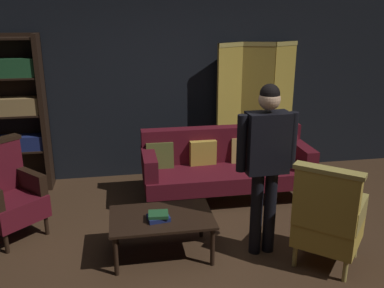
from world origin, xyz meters
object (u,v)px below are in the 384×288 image
at_px(bookshelf, 10,110).
at_px(coffee_table, 162,220).
at_px(armchair_gilt_accent, 328,219).
at_px(folding_screen, 257,106).
at_px(velvet_couch, 225,163).
at_px(book_green_cloth, 158,214).
at_px(armchair_wing_left, 7,193).
at_px(standing_figure, 266,155).
at_px(book_navy_cloth, 158,218).

height_order(bookshelf, coffee_table, bookshelf).
height_order(coffee_table, armchair_gilt_accent, armchair_gilt_accent).
xyz_separation_m(folding_screen, velvet_couch, (-0.67, -0.84, -0.53)).
xyz_separation_m(velvet_couch, book_green_cloth, (-0.99, -1.30, 0.02)).
xyz_separation_m(armchair_wing_left, book_green_cloth, (1.52, -0.73, -0.01)).
xyz_separation_m(folding_screen, standing_figure, (-0.64, -2.19, 0.04)).
xyz_separation_m(armchair_gilt_accent, standing_figure, (-0.51, 0.33, 0.54)).
distance_m(folding_screen, book_green_cloth, 2.76).
bearing_deg(armchair_gilt_accent, standing_figure, 146.73).
bearing_deg(folding_screen, armchair_gilt_accent, -92.92).
relative_size(bookshelf, armchair_gilt_accent, 1.97).
bearing_deg(standing_figure, velvet_couch, 91.56).
bearing_deg(armchair_wing_left, standing_figure, -16.99).
bearing_deg(armchair_gilt_accent, book_navy_cloth, 166.10).
xyz_separation_m(bookshelf, velvet_couch, (2.70, -0.74, -0.63)).
distance_m(armchair_gilt_accent, standing_figure, 0.81).
bearing_deg(velvet_couch, armchair_wing_left, -167.24).
xyz_separation_m(velvet_couch, coffee_table, (-0.95, -1.23, -0.08)).
bearing_deg(coffee_table, standing_figure, -6.64).
relative_size(folding_screen, bookshelf, 0.93).
bearing_deg(book_green_cloth, folding_screen, 52.22).
bearing_deg(coffee_table, armchair_wing_left, 156.95).
height_order(armchair_gilt_accent, armchair_wing_left, same).
height_order(velvet_couch, book_green_cloth, velvet_couch).
relative_size(folding_screen, standing_figure, 1.12).
distance_m(folding_screen, velvet_couch, 1.20).
relative_size(folding_screen, armchair_gilt_accent, 1.83).
bearing_deg(armchair_wing_left, bookshelf, 98.10).
bearing_deg(coffee_table, book_navy_cloth, -117.79).
distance_m(velvet_couch, book_green_cloth, 1.64).
relative_size(bookshelf, coffee_table, 2.05).
relative_size(velvet_couch, coffee_table, 2.12).
relative_size(folding_screen, book_green_cloth, 10.09).
relative_size(armchair_gilt_accent, book_green_cloth, 5.52).
relative_size(standing_figure, book_green_cloth, 9.04).
distance_m(armchair_wing_left, book_green_cloth, 1.69).
xyz_separation_m(standing_figure, book_green_cloth, (-1.03, 0.05, -0.55)).
xyz_separation_m(bookshelf, book_green_cloth, (1.71, -2.04, -0.61)).
bearing_deg(velvet_couch, standing_figure, -88.44).
xyz_separation_m(bookshelf, armchair_wing_left, (0.19, -1.31, -0.60)).
height_order(armchair_gilt_accent, standing_figure, standing_figure).
height_order(coffee_table, armchair_wing_left, armchair_wing_left).
xyz_separation_m(armchair_wing_left, book_navy_cloth, (1.52, -0.73, -0.05)).
distance_m(folding_screen, book_navy_cloth, 2.77).
bearing_deg(folding_screen, armchair_wing_left, -156.09).
xyz_separation_m(velvet_couch, armchair_wing_left, (-2.51, -0.57, 0.03)).
xyz_separation_m(armchair_gilt_accent, armchair_wing_left, (-3.06, 1.11, 0.00)).
height_order(folding_screen, velvet_couch, folding_screen).
bearing_deg(book_navy_cloth, standing_figure, -2.58).
distance_m(standing_figure, book_green_cloth, 1.16).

